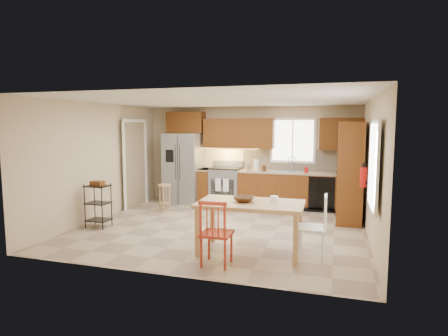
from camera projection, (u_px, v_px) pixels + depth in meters
floor at (221, 228)px, 7.45m from camera, size 5.50×5.50×0.00m
ceiling at (221, 101)px, 7.17m from camera, size 5.50×5.00×0.02m
wall_back at (250, 155)px, 9.69m from camera, size 5.50×0.02×2.50m
wall_front at (166, 185)px, 4.93m from camera, size 5.50×0.02×2.50m
wall_left at (100, 161)px, 8.10m from camera, size 0.02×5.00×2.50m
wall_right at (372, 170)px, 6.52m from camera, size 0.02×5.00×2.50m
refrigerator at (183, 168)px, 9.86m from camera, size 0.92×0.75×1.82m
range_stove at (226, 186)px, 9.64m from camera, size 0.76×0.63×0.92m
base_cabinet_narrow at (206, 186)px, 9.81m from camera, size 0.30×0.60×0.90m
base_cabinet_run at (298, 190)px, 9.12m from camera, size 2.92×0.60×0.90m
dishwasher at (321, 194)px, 8.69m from camera, size 0.60×0.02×0.78m
backsplash at (300, 160)px, 9.31m from camera, size 2.92×0.03×0.55m
upper_over_fridge at (186, 123)px, 9.91m from camera, size 1.00×0.35×0.55m
upper_left_block at (239, 133)px, 9.53m from camera, size 1.80×0.35×0.75m
upper_right_block at (341, 134)px, 8.81m from camera, size 1.00×0.35×0.75m
window_back at (293, 141)px, 9.31m from camera, size 1.12×0.04×1.12m
sink at (291, 173)px, 9.13m from camera, size 0.62×0.46×0.16m
undercab_glow at (227, 149)px, 9.63m from camera, size 1.60×0.30×0.01m
soap_bottle at (306, 169)px, 8.91m from camera, size 0.09×0.09×0.19m
paper_towel at (256, 165)px, 9.31m from camera, size 0.12×0.12×0.28m
canister_steel at (248, 167)px, 9.37m from camera, size 0.11×0.11×0.18m
canister_wood at (264, 168)px, 9.23m from camera, size 0.10×0.10×0.14m
pantry at (350, 173)px, 7.78m from camera, size 0.50×0.95×2.10m
fire_extinguisher at (363, 177)px, 6.72m from camera, size 0.12×0.12×0.36m
window_right at (374, 165)px, 5.43m from camera, size 0.04×1.02×1.32m
doorway at (135, 165)px, 9.33m from camera, size 0.04×0.95×2.10m
dining_table at (250, 228)px, 5.94m from camera, size 1.67×0.96×0.81m
chair_red at (217, 232)px, 5.41m from camera, size 0.46×0.46×0.97m
chair_white at (312, 227)px, 5.71m from camera, size 0.46×0.46×0.97m
table_bowl at (244, 202)px, 5.92m from camera, size 0.34×0.34×0.08m
table_jar at (274, 201)px, 5.89m from camera, size 0.13×0.13×0.15m
bar_stool at (165, 197)px, 8.92m from camera, size 0.34×0.34×0.63m
utility_cart at (98, 205)px, 7.44m from camera, size 0.45×0.36×0.88m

